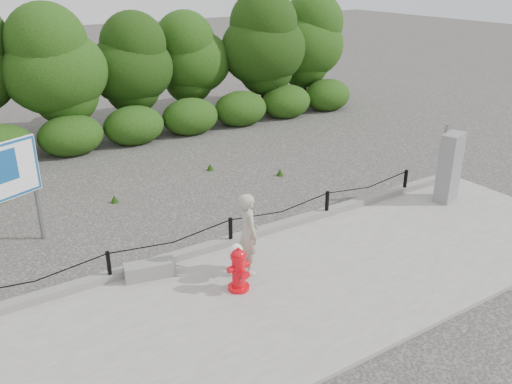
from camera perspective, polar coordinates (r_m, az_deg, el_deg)
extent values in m
plane|color=#2D2B28|center=(11.07, -2.66, -5.93)|extent=(90.00, 90.00, 0.00)
cube|color=gray|center=(9.61, 3.49, -10.55)|extent=(14.00, 4.00, 0.08)
cube|color=slate|center=(11.03, -2.81, -5.14)|extent=(14.00, 0.22, 0.14)
cube|color=black|center=(10.03, -15.22, -7.57)|extent=(0.06, 0.06, 0.60)
cube|color=black|center=(10.89, -2.70, -4.17)|extent=(0.06, 0.06, 0.60)
cube|color=black|center=(12.20, 7.48, -1.24)|extent=(0.06, 0.06, 0.60)
cube|color=black|center=(13.85, 15.44, 1.10)|extent=(0.06, 0.06, 0.60)
cylinder|color=black|center=(9.71, -22.39, -8.19)|extent=(2.50, 0.02, 0.02)
cylinder|color=black|center=(10.29, -8.75, -4.76)|extent=(2.50, 0.02, 0.02)
cylinder|color=black|center=(11.40, 2.71, -1.64)|extent=(2.50, 0.02, 0.02)
cylinder|color=black|center=(12.91, 11.79, 0.90)|extent=(2.50, 0.02, 0.02)
cylinder|color=black|center=(17.95, -19.80, 7.80)|extent=(0.18, 0.18, 2.12)
ellipsoid|color=#294E12|center=(17.65, -20.45, 12.45)|extent=(3.14, 2.72, 3.40)
cylinder|color=black|center=(19.03, -12.73, 9.09)|extent=(0.18, 0.18, 1.93)
ellipsoid|color=#294E12|center=(18.77, -13.09, 13.10)|extent=(2.86, 2.47, 3.09)
cylinder|color=black|center=(20.35, -6.48, 10.32)|extent=(0.18, 0.18, 1.89)
ellipsoid|color=#294E12|center=(20.11, -6.65, 13.99)|extent=(2.79, 2.42, 3.02)
cylinder|color=black|center=(20.87, 0.77, 11.23)|extent=(0.18, 0.18, 2.21)
ellipsoid|color=#294E12|center=(20.61, 0.79, 15.45)|extent=(3.27, 2.83, 3.54)
cylinder|color=black|center=(22.52, 5.18, 11.90)|extent=(0.18, 0.18, 2.13)
ellipsoid|color=#294E12|center=(22.28, 5.32, 15.67)|extent=(3.16, 2.73, 3.41)
cylinder|color=red|center=(9.62, -1.83, -9.98)|extent=(0.39, 0.39, 0.06)
cylinder|color=red|center=(9.45, -1.85, -8.38)|extent=(0.24, 0.24, 0.57)
cylinder|color=red|center=(9.29, -1.88, -6.77)|extent=(0.28, 0.28, 0.05)
ellipsoid|color=red|center=(9.28, -1.88, -6.60)|extent=(0.25, 0.25, 0.18)
cylinder|color=red|center=(9.23, -1.89, -6.06)|extent=(0.06, 0.06, 0.05)
cylinder|color=red|center=(9.33, -2.68, -8.16)|extent=(0.11, 0.12, 0.12)
cylinder|color=red|center=(9.47, -1.05, -7.61)|extent=(0.11, 0.12, 0.12)
cylinder|color=red|center=(9.31, -1.29, -8.66)|extent=(0.16, 0.13, 0.16)
cylinder|color=slate|center=(9.36, -1.58, -9.07)|extent=(0.01, 0.06, 0.12)
imported|color=#A19B8A|center=(9.76, -0.82, -4.39)|extent=(0.47, 0.63, 1.56)
ellipsoid|color=white|center=(9.59, -2.11, -6.47)|extent=(0.28, 0.22, 0.37)
cube|color=gray|center=(10.08, -11.13, -8.03)|extent=(0.95, 0.51, 0.29)
cube|color=gray|center=(13.54, 19.69, 2.45)|extent=(0.71, 0.53, 1.66)
cube|color=slate|center=(13.64, 19.00, 3.07)|extent=(0.09, 0.09, 1.83)
cube|color=slate|center=(11.82, -22.20, 0.32)|extent=(0.09, 0.09, 2.27)
cube|color=white|center=(11.30, -24.91, 1.95)|extent=(1.32, 0.61, 1.13)
cube|color=navy|center=(11.28, -24.83, 1.93)|extent=(1.27, 0.56, 1.10)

